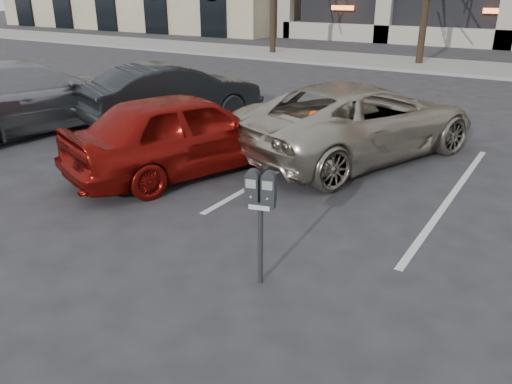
# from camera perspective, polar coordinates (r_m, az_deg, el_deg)

# --- Properties ---
(ground) EXTENTS (140.00, 140.00, 0.00)m
(ground) POSITION_cam_1_polar(r_m,az_deg,el_deg) (6.58, 5.09, -4.40)
(ground) COLOR #28282B
(ground) RESTS_ON ground
(sidewalk) EXTENTS (80.00, 4.00, 0.12)m
(sidewalk) POSITION_cam_1_polar(r_m,az_deg,el_deg) (21.61, 25.89, 12.40)
(sidewalk) COLOR gray
(sidewalk) RESTS_ON ground
(stall_lines) EXTENTS (16.90, 5.20, 0.00)m
(stall_lines) POSITION_cam_1_polar(r_m,az_deg,el_deg) (9.07, 4.09, 3.27)
(stall_lines) COLOR silver
(stall_lines) RESTS_ON ground
(parking_meter) EXTENTS (0.34, 0.20, 1.25)m
(parking_meter) POSITION_cam_1_polar(r_m,az_deg,el_deg) (5.03, 0.52, -0.96)
(parking_meter) COLOR black
(parking_meter) RESTS_ON ground
(suv_silver) EXTENTS (3.88, 5.42, 1.38)m
(suv_silver) POSITION_cam_1_polar(r_m,az_deg,el_deg) (9.53, 11.68, 8.08)
(suv_silver) COLOR #B1A996
(suv_silver) RESTS_ON ground
(car_red) EXTENTS (2.91, 4.41, 1.40)m
(car_red) POSITION_cam_1_polar(r_m,az_deg,el_deg) (8.54, -7.96, 6.78)
(car_red) COLOR maroon
(car_red) RESTS_ON ground
(car_dark) EXTENTS (2.81, 4.43, 1.38)m
(car_dark) POSITION_cam_1_polar(r_m,az_deg,el_deg) (11.90, -9.46, 11.01)
(car_dark) COLOR black
(car_dark) RESTS_ON ground
(car_silver) EXTENTS (2.77, 5.49, 1.53)m
(car_silver) POSITION_cam_1_polar(r_m,az_deg,el_deg) (12.21, -24.82, 9.94)
(car_silver) COLOR #919498
(car_silver) RESTS_ON ground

